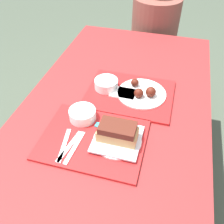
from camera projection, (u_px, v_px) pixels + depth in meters
ground_plane at (111, 198)px, 1.62m from camera, size 12.00×12.00×0.00m
picnic_table at (111, 130)px, 1.18m from camera, size 0.87×1.78×0.73m
picnic_bench_far at (145, 62)px, 2.16m from camera, size 0.83×0.28×0.43m
tray_near at (93, 139)px, 1.02m from camera, size 0.42×0.33×0.01m
tray_far at (130, 94)px, 1.23m from camera, size 0.42×0.33×0.01m
bowl_coleslaw_near at (82, 114)px, 1.08m from camera, size 0.12×0.12×0.05m
brisket_sandwich_plate at (117, 135)px, 0.98m from camera, size 0.20×0.20×0.09m
plastic_fork_near at (69, 146)px, 0.98m from camera, size 0.05×0.17×0.00m
plastic_knife_near at (75, 147)px, 0.97m from camera, size 0.03×0.17×0.00m
plastic_spoon_near at (64, 145)px, 0.98m from camera, size 0.04×0.17×0.00m
condiment_packet at (99, 125)px, 1.06m from camera, size 0.04×0.03×0.01m
bowl_coleslaw_far at (106, 83)px, 1.24m from camera, size 0.12×0.12×0.05m
wings_plate_far at (142, 92)px, 1.21m from camera, size 0.24×0.24×0.06m
napkin_far at (123, 93)px, 1.22m from camera, size 0.12×0.09×0.01m
person_seated_across at (155, 25)px, 1.92m from camera, size 0.36×0.36×0.65m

